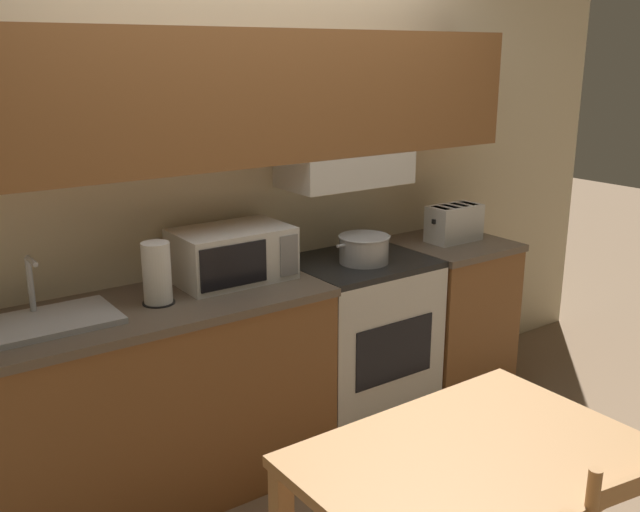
{
  "coord_description": "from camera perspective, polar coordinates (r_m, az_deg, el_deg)",
  "views": [
    {
      "loc": [
        -1.68,
        -2.98,
        1.9
      ],
      "look_at": [
        0.05,
        -0.54,
        1.05
      ],
      "focal_mm": 40.0,
      "sensor_mm": 36.0,
      "label": 1
    }
  ],
  "objects": [
    {
      "name": "lower_counter_main",
      "position": [
        3.22,
        -12.91,
        -11.24
      ],
      "size": [
        1.53,
        0.61,
        0.9
      ],
      "color": "brown",
      "rests_on": "ground_plane"
    },
    {
      "name": "lower_counter_right_stub",
      "position": [
        4.14,
        10.09,
        -4.82
      ],
      "size": [
        0.58,
        0.61,
        0.9
      ],
      "color": "brown",
      "rests_on": "ground_plane"
    },
    {
      "name": "wall_back",
      "position": [
        3.4,
        -5.29,
        8.5
      ],
      "size": [
        5.19,
        0.38,
        2.55
      ],
      "color": "beige",
      "rests_on": "ground_plane"
    },
    {
      "name": "ground_plane",
      "position": [
        3.91,
        -5.36,
        -13.18
      ],
      "size": [
        16.0,
        16.0,
        0.0
      ],
      "primitive_type": "plane",
      "color": "#7F664C"
    },
    {
      "name": "toaster",
      "position": [
        3.99,
        10.68,
        2.62
      ],
      "size": [
        0.31,
        0.16,
        0.2
      ],
      "color": "silver",
      "rests_on": "lower_counter_right_stub"
    },
    {
      "name": "stove_range",
      "position": [
        3.74,
        3.05,
        -6.9
      ],
      "size": [
        0.68,
        0.58,
        0.9
      ],
      "color": "silver",
      "rests_on": "ground_plane"
    },
    {
      "name": "microwave",
      "position": [
        3.27,
        -7.05,
        0.15
      ],
      "size": [
        0.52,
        0.34,
        0.24
      ],
      "color": "silver",
      "rests_on": "lower_counter_main"
    },
    {
      "name": "dining_table",
      "position": [
        2.27,
        12.09,
        -17.81
      ],
      "size": [
        1.02,
        0.7,
        0.78
      ],
      "color": "#B27F4C",
      "rests_on": "ground_plane"
    },
    {
      "name": "paper_towel_roll",
      "position": [
        3.01,
        -12.92,
        -1.37
      ],
      "size": [
        0.14,
        0.14,
        0.26
      ],
      "color": "black",
      "rests_on": "lower_counter_main"
    },
    {
      "name": "sink_basin",
      "position": [
        2.92,
        -21.32,
        -4.91
      ],
      "size": [
        0.55,
        0.33,
        0.25
      ],
      "color": "#B7BABF",
      "rests_on": "lower_counter_main"
    },
    {
      "name": "cooking_pot",
      "position": [
        3.53,
        3.54,
        0.64
      ],
      "size": [
        0.33,
        0.26,
        0.14
      ],
      "color": "#B7BABF",
      "rests_on": "stove_range"
    }
  ]
}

